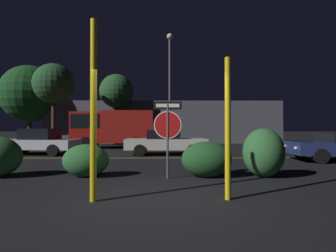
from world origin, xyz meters
TOP-DOWN VIEW (x-y plane):
  - ground_plane at (0.00, 0.00)m, footprint 260.00×260.00m
  - road_center_stripe at (0.00, 7.13)m, footprint 32.76×0.12m
  - stop_sign at (0.25, 2.05)m, footprint 0.79×0.06m
  - yellow_pole_left at (-1.18, -0.22)m, footprint 0.12×0.12m
  - yellow_pole_right at (1.41, -0.11)m, footprint 0.11×0.11m
  - hedge_bush_1 at (-2.10, 2.35)m, footprint 1.31×0.96m
  - hedge_bush_2 at (1.37, 2.25)m, footprint 1.44×0.95m
  - hedge_bush_3 at (3.01, 2.28)m, footprint 1.17×1.13m
  - passing_car_1 at (-6.59, 8.86)m, footprint 4.39×2.13m
  - passing_car_2 at (0.20, 8.73)m, footprint 4.34×2.00m
  - delivery_truck at (-3.68, 13.59)m, footprint 5.71×2.57m
  - street_lamp at (0.50, 12.78)m, footprint 0.42×0.42m
  - tree_0 at (-4.23, 18.50)m, footprint 3.06×3.06m
  - tree_1 at (-12.53, 19.43)m, footprint 5.28×5.28m
  - tree_2 at (-8.61, 15.47)m, footprint 3.17×3.17m
  - building_backdrop at (-0.05, 20.79)m, footprint 22.50×3.34m

SIDE VIEW (x-z plane):
  - ground_plane at x=0.00m, z-range 0.00..0.00m
  - road_center_stripe at x=0.00m, z-range 0.00..0.01m
  - hedge_bush_1 at x=-2.10m, z-range 0.00..0.93m
  - hedge_bush_2 at x=1.37m, z-range 0.00..1.01m
  - passing_car_2 at x=0.20m, z-range 0.01..1.32m
  - passing_car_1 at x=-6.59m, z-range -0.01..1.38m
  - hedge_bush_3 at x=3.01m, z-range 0.00..1.39m
  - yellow_pole_right at x=1.41m, z-range 0.00..2.77m
  - stop_sign at x=0.25m, z-range 0.42..2.55m
  - delivery_truck at x=-3.68m, z-range 0.21..2.85m
  - yellow_pole_left at x=-1.18m, z-range 0.00..3.47m
  - building_backdrop at x=-0.05m, z-range 0.00..4.01m
  - tree_1 at x=-12.53m, z-range 1.00..8.30m
  - tree_0 at x=-4.23m, z-range 1.59..7.91m
  - street_lamp at x=0.50m, z-range 0.87..8.83m
  - tree_2 at x=-8.61m, z-range 1.64..8.15m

